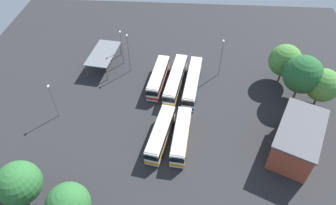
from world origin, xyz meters
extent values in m
plane|color=#28282B|center=(0.00, 0.00, 0.00)|extent=(94.06, 94.06, 0.00)
cube|color=silver|center=(-8.09, -2.78, 1.85)|extent=(12.26, 4.02, 3.09)
cube|color=beige|center=(-8.09, -2.78, 3.46)|extent=(11.75, 3.76, 0.14)
cube|color=black|center=(-8.09, -2.78, 2.34)|extent=(12.32, 4.06, 0.99)
cube|color=red|center=(-8.09, -2.78, 0.98)|extent=(12.32, 4.06, 0.62)
cube|color=black|center=(-2.11, -3.56, 2.44)|extent=(0.32, 2.04, 1.14)
cylinder|color=black|center=(-4.24, -2.12, 0.50)|extent=(1.03, 0.43, 1.00)
cylinder|color=black|center=(-4.54, -4.40, 0.50)|extent=(1.03, 0.43, 1.00)
cylinder|color=black|center=(-11.64, -1.16, 0.50)|extent=(1.03, 0.43, 1.00)
cylinder|color=black|center=(-11.94, -3.44, 0.50)|extent=(1.03, 0.43, 1.00)
cube|color=silver|center=(-7.59, 0.97, 1.85)|extent=(14.54, 4.59, 3.09)
cube|color=beige|center=(-7.59, 0.97, 3.46)|extent=(13.95, 4.31, 0.14)
cube|color=black|center=(-7.59, 0.97, 2.34)|extent=(14.62, 4.64, 0.99)
cube|color=orange|center=(-7.59, 0.97, 0.98)|extent=(14.62, 4.64, 0.62)
cube|color=black|center=(-0.49, -0.10, 2.44)|extent=(0.36, 2.03, 1.14)
cube|color=#47474C|center=(-9.15, 1.20, 1.85)|extent=(1.27, 2.65, 2.97)
cylinder|color=black|center=(-3.03, 1.44, 0.50)|extent=(1.03, 0.44, 1.00)
cylinder|color=black|center=(-3.37, -0.83, 0.50)|extent=(1.03, 0.44, 1.00)
cylinder|color=black|center=(-11.81, 2.76, 0.50)|extent=(1.03, 0.44, 1.00)
cylinder|color=black|center=(-12.15, 0.49, 0.50)|extent=(1.03, 0.44, 1.00)
cube|color=silver|center=(-6.93, 4.59, 1.85)|extent=(14.52, 4.15, 3.09)
cube|color=beige|center=(-6.93, 4.59, 3.46)|extent=(13.93, 3.89, 0.14)
cube|color=black|center=(-6.93, 4.59, 2.34)|extent=(14.60, 4.20, 0.99)
cube|color=#1E56A8|center=(-6.93, 4.59, 0.98)|extent=(14.60, 4.20, 0.62)
cube|color=black|center=(0.20, 3.75, 2.44)|extent=(0.30, 2.04, 1.14)
cube|color=#47474C|center=(-8.49, 4.78, 1.85)|extent=(1.19, 2.63, 2.97)
cylinder|color=black|center=(-2.38, 5.21, 0.50)|extent=(1.03, 0.41, 1.00)
cylinder|color=black|center=(-2.65, 2.93, 0.50)|extent=(1.03, 0.41, 1.00)
cylinder|color=black|center=(-11.21, 6.25, 0.50)|extent=(1.03, 0.41, 1.00)
cylinder|color=black|center=(-11.47, 3.97, 0.50)|extent=(1.03, 0.41, 1.00)
cube|color=silver|center=(7.69, -0.94, 1.85)|extent=(11.96, 4.62, 3.09)
cube|color=beige|center=(7.69, -0.94, 3.46)|extent=(11.46, 4.33, 0.14)
cube|color=black|center=(7.69, -0.94, 2.34)|extent=(12.03, 4.66, 0.99)
cube|color=orange|center=(7.69, -0.94, 0.98)|extent=(12.03, 4.66, 0.62)
cube|color=black|center=(13.45, -2.03, 2.44)|extent=(0.44, 2.02, 1.14)
cylinder|color=black|center=(11.46, -0.48, 0.50)|extent=(1.04, 0.48, 1.00)
cylinder|color=black|center=(11.04, -2.74, 0.50)|extent=(1.04, 0.48, 1.00)
cylinder|color=black|center=(4.33, 0.86, 0.50)|extent=(1.04, 0.48, 1.00)
cylinder|color=black|center=(3.91, -1.40, 0.50)|extent=(1.04, 0.48, 1.00)
cube|color=silver|center=(7.86, 2.74, 1.85)|extent=(11.61, 3.49, 3.09)
cube|color=beige|center=(7.86, 2.74, 3.46)|extent=(11.14, 3.25, 0.14)
cube|color=black|center=(7.86, 2.74, 2.34)|extent=(11.67, 3.53, 0.99)
cube|color=orange|center=(7.86, 2.74, 0.98)|extent=(11.67, 3.53, 0.62)
cube|color=black|center=(13.57, 2.23, 2.44)|extent=(0.24, 2.04, 1.14)
cylinder|color=black|center=(11.49, 3.57, 0.50)|extent=(1.02, 0.39, 1.00)
cylinder|color=black|center=(11.29, 1.28, 0.50)|extent=(1.02, 0.39, 1.00)
cylinder|color=black|center=(4.43, 4.19, 0.50)|extent=(1.02, 0.39, 1.00)
cylinder|color=black|center=(4.23, 1.91, 0.50)|extent=(1.02, 0.39, 1.00)
cube|color=#99422D|center=(8.30, 22.51, 2.92)|extent=(13.60, 10.95, 5.84)
cube|color=#4C4C51|center=(8.30, 22.51, 6.02)|extent=(14.41, 11.60, 0.36)
cube|color=black|center=(2.86, 25.05, 1.10)|extent=(0.81, 1.66, 2.20)
cube|color=slate|center=(-13.88, -16.00, 3.47)|extent=(10.96, 6.64, 0.20)
cylinder|color=#59595B|center=(-8.74, -14.25, 1.69)|extent=(0.20, 0.20, 3.37)
cylinder|color=#59595B|center=(-9.34, -18.99, 1.69)|extent=(0.20, 0.20, 3.37)
cylinder|color=#59595B|center=(-18.42, -13.02, 1.69)|extent=(0.20, 0.20, 3.37)
cylinder|color=#59595B|center=(-19.03, -17.75, 1.69)|extent=(0.20, 0.20, 3.37)
cylinder|color=slate|center=(2.89, -21.59, 3.80)|extent=(0.16, 0.16, 7.60)
cube|color=silver|center=(2.89, -21.59, 7.78)|extent=(0.56, 0.28, 0.20)
cylinder|color=slate|center=(-12.18, -9.67, 4.65)|extent=(0.16, 0.16, 9.30)
cube|color=silver|center=(-12.18, -9.67, 9.48)|extent=(0.56, 0.28, 0.20)
cylinder|color=slate|center=(-12.40, 10.64, 4.37)|extent=(0.16, 0.16, 8.73)
cube|color=silver|center=(-12.40, 10.64, 8.91)|extent=(0.56, 0.28, 0.20)
cylinder|color=slate|center=(-15.05, -11.75, 4.17)|extent=(0.16, 0.16, 8.35)
cube|color=silver|center=(-15.05, -11.75, 8.53)|extent=(0.56, 0.28, 0.20)
cylinder|color=brown|center=(-5.43, 25.86, 1.59)|extent=(0.44, 0.44, 3.19)
sphere|color=#235B2D|center=(-5.43, 25.86, 6.41)|extent=(7.58, 7.58, 7.58)
cylinder|color=brown|center=(-11.08, 23.86, 1.32)|extent=(0.44, 0.44, 2.65)
sphere|color=#478438|center=(-11.08, 23.86, 5.54)|extent=(6.79, 6.79, 6.79)
cylinder|color=brown|center=(-4.03, 29.75, 1.15)|extent=(0.44, 0.44, 2.30)
sphere|color=#478438|center=(-4.03, 29.75, 5.09)|extent=(6.56, 6.56, 6.56)
sphere|color=#2D6B33|center=(23.92, -11.85, 5.72)|extent=(6.05, 6.05, 6.05)
cylinder|color=brown|center=(20.93, -20.12, 1.20)|extent=(0.44, 0.44, 2.39)
sphere|color=#2D6B33|center=(20.93, -20.12, 5.16)|extent=(6.52, 6.52, 6.52)
camera|label=1|loc=(42.14, 2.75, 43.53)|focal=32.22mm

